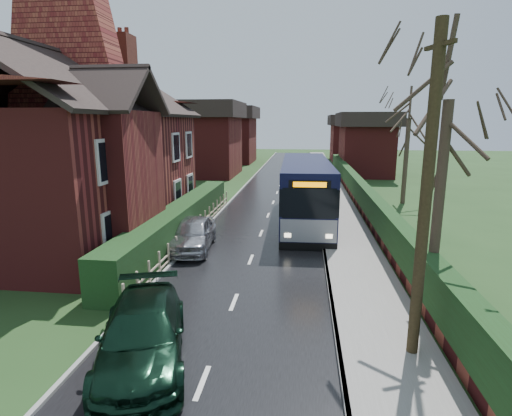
# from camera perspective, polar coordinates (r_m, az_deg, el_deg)

# --- Properties ---
(ground) EXTENTS (140.00, 140.00, 0.00)m
(ground) POSITION_cam_1_polar(r_m,az_deg,el_deg) (14.75, -1.80, -10.03)
(ground) COLOR #26451D
(ground) RESTS_ON ground
(road) EXTENTS (6.00, 100.00, 0.02)m
(road) POSITION_cam_1_polar(r_m,az_deg,el_deg) (24.23, 1.74, -1.07)
(road) COLOR black
(road) RESTS_ON ground
(pavement) EXTENTS (2.50, 100.00, 0.14)m
(pavement) POSITION_cam_1_polar(r_m,az_deg,el_deg) (24.23, 11.81, -1.19)
(pavement) COLOR slate
(pavement) RESTS_ON ground
(kerb_right) EXTENTS (0.12, 100.00, 0.14)m
(kerb_right) POSITION_cam_1_polar(r_m,az_deg,el_deg) (24.15, 8.97, -1.12)
(kerb_right) COLOR gray
(kerb_right) RESTS_ON ground
(kerb_left) EXTENTS (0.12, 100.00, 0.10)m
(kerb_left) POSITION_cam_1_polar(r_m,az_deg,el_deg) (24.67, -5.33, -0.78)
(kerb_left) COLOR gray
(kerb_left) RESTS_ON ground
(front_hedge) EXTENTS (1.20, 16.00, 1.60)m
(front_hedge) POSITION_cam_1_polar(r_m,az_deg,el_deg) (20.01, -10.75, -1.82)
(front_hedge) COLOR black
(front_hedge) RESTS_ON ground
(picket_fence) EXTENTS (0.10, 16.00, 0.90)m
(picket_fence) POSITION_cam_1_polar(r_m,az_deg,el_deg) (19.89, -8.65, -2.87)
(picket_fence) COLOR tan
(picket_fence) RESTS_ON ground
(right_wall_hedge) EXTENTS (0.60, 50.00, 1.80)m
(right_wall_hedge) POSITION_cam_1_polar(r_m,az_deg,el_deg) (24.22, 15.56, 0.92)
(right_wall_hedge) COLOR maroon
(right_wall_hedge) RESTS_ON ground
(brick_house) EXTENTS (9.30, 14.60, 10.30)m
(brick_house) POSITION_cam_1_polar(r_m,az_deg,el_deg) (21.26, -23.98, 7.93)
(brick_house) COLOR maroon
(brick_house) RESTS_ON ground
(bus) EXTENTS (2.88, 11.38, 3.44)m
(bus) POSITION_cam_1_polar(r_m,az_deg,el_deg) (22.83, 7.06, 2.35)
(bus) COLOR black
(bus) RESTS_ON ground
(car_silver) EXTENTS (2.02, 4.32, 1.43)m
(car_silver) POSITION_cam_1_polar(r_m,az_deg,el_deg) (17.99, -8.95, -3.62)
(car_silver) COLOR #B5B4BA
(car_silver) RESTS_ON ground
(car_green) EXTENTS (3.25, 5.10, 1.38)m
(car_green) POSITION_cam_1_polar(r_m,az_deg,el_deg) (10.23, -15.88, -16.89)
(car_green) COLOR black
(car_green) RESTS_ON ground
(car_distant) EXTENTS (2.39, 4.65, 1.46)m
(car_distant) POSITION_cam_1_polar(r_m,az_deg,el_deg) (53.38, 6.78, 6.94)
(car_distant) COLOR black
(car_distant) RESTS_ON ground
(bus_stop_sign) EXTENTS (0.13, 0.39, 2.60)m
(bus_stop_sign) POSITION_cam_1_polar(r_m,az_deg,el_deg) (18.02, 10.25, -0.38)
(bus_stop_sign) COLOR slate
(bus_stop_sign) RESTS_ON ground
(telegraph_pole) EXTENTS (0.38, 0.97, 7.68)m
(telegraph_pole) POSITION_cam_1_polar(r_m,az_deg,el_deg) (9.66, 23.08, 1.11)
(telegraph_pole) COLOR black
(telegraph_pole) RESTS_ON ground
(tree_right_near) EXTENTS (4.10, 4.10, 8.84)m
(tree_right_near) POSITION_cam_1_polar(r_m,az_deg,el_deg) (12.56, 26.04, 15.70)
(tree_right_near) COLOR #33271E
(tree_right_near) RESTS_ON ground
(tree_right_far) EXTENTS (4.30, 4.30, 8.31)m
(tree_right_far) POSITION_cam_1_polar(r_m,az_deg,el_deg) (29.19, 21.10, 12.67)
(tree_right_far) COLOR #3B2C23
(tree_right_far) RESTS_ON ground
(tree_house_side) EXTENTS (4.44, 4.44, 10.09)m
(tree_house_side) POSITION_cam_1_polar(r_m,az_deg,el_deg) (26.12, -17.29, 16.00)
(tree_house_side) COLOR #392A22
(tree_house_side) RESTS_ON ground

